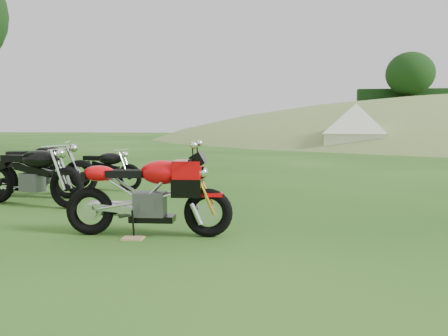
% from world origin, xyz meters
% --- Properties ---
extents(ground, '(120.00, 120.00, 0.00)m').
position_xyz_m(ground, '(0.00, 0.00, 0.00)').
color(ground, '#19470F').
rests_on(ground, ground).
extents(sport_motorcycle, '(1.98, 0.61, 1.17)m').
position_xyz_m(sport_motorcycle, '(-1.10, -0.02, 0.59)').
color(sport_motorcycle, red).
rests_on(sport_motorcycle, ground).
extents(plywood_board, '(0.26, 0.21, 0.02)m').
position_xyz_m(plywood_board, '(-1.23, -0.22, 0.01)').
color(plywood_board, tan).
rests_on(plywood_board, ground).
extents(vintage_moto_a, '(1.88, 0.59, 0.97)m').
position_xyz_m(vintage_moto_a, '(-4.08, 2.69, 0.49)').
color(vintage_moto_a, black).
rests_on(vintage_moto_a, ground).
extents(vintage_moto_b, '(2.13, 1.09, 1.10)m').
position_xyz_m(vintage_moto_b, '(-4.09, 2.87, 0.55)').
color(vintage_moto_b, black).
rests_on(vintage_moto_b, ground).
extents(vintage_moto_c, '(2.11, 0.99, 1.08)m').
position_xyz_m(vintage_moto_c, '(-3.67, 1.84, 0.54)').
color(vintage_moto_c, black).
rests_on(vintage_moto_c, ground).
extents(vintage_moto_d, '(1.75, 0.77, 0.90)m').
position_xyz_m(vintage_moto_d, '(-3.24, 3.91, 0.45)').
color(vintage_moto_d, black).
rests_on(vintage_moto_d, ground).
extents(tent_mid, '(3.21, 3.21, 2.43)m').
position_xyz_m(tent_mid, '(3.58, 19.53, 1.22)').
color(tent_mid, white).
rests_on(tent_mid, ground).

